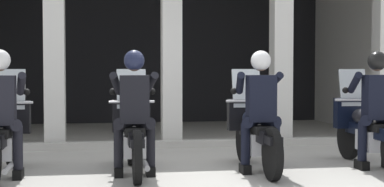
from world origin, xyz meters
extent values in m
plane|color=#A8A59E|center=(0.00, 3.00, 0.00)|extent=(80.00, 80.00, 0.00)
cube|color=black|center=(0.02, 7.00, 1.65)|extent=(9.17, 0.24, 3.30)
cube|color=silver|center=(4.50, 4.75, 1.65)|extent=(0.30, 4.89, 3.30)
cube|color=silver|center=(-2.02, 2.66, 1.43)|extent=(0.35, 0.36, 2.86)
cube|color=silver|center=(0.02, 2.66, 1.43)|extent=(0.35, 0.36, 2.86)
cube|color=silver|center=(2.06, 2.66, 1.43)|extent=(0.35, 0.36, 2.86)
cube|color=silver|center=(4.10, 2.66, 1.43)|extent=(0.35, 0.36, 2.86)
cube|color=#B7B5AD|center=(0.02, 2.16, 0.06)|extent=(8.77, 0.24, 0.12)
cylinder|color=black|center=(-2.43, 0.54, 0.32)|extent=(0.09, 0.64, 0.64)
cube|color=black|center=(-2.43, 0.54, 0.53)|extent=(0.14, 0.44, 0.08)
cube|color=silver|center=(-2.43, -0.21, 0.37)|extent=(0.28, 0.44, 0.28)
cube|color=black|center=(-2.43, -0.16, 0.50)|extent=(0.18, 1.24, 0.16)
ellipsoid|color=#1E2338|center=(-2.43, 0.06, 0.68)|extent=(0.26, 0.48, 0.22)
cube|color=black|center=(-2.43, -0.34, 0.57)|extent=(0.24, 0.52, 0.10)
cylinder|color=silver|center=(-2.43, 0.48, 0.56)|extent=(0.05, 0.24, 0.53)
cube|color=black|center=(-2.43, 0.42, 0.70)|extent=(0.52, 0.16, 0.44)
sphere|color=silver|center=(-2.43, 0.52, 0.72)|extent=(0.18, 0.18, 0.18)
cube|color=silver|center=(-2.43, 0.40, 1.07)|extent=(0.40, 0.14, 0.54)
cylinder|color=silver|center=(-2.43, 0.32, 0.90)|extent=(0.62, 0.04, 0.04)
cylinder|color=silver|center=(-2.31, -0.56, 0.18)|extent=(0.07, 0.55, 0.07)
cube|color=black|center=(-2.43, -0.36, 0.97)|extent=(0.36, 0.22, 0.60)
cube|color=#591414|center=(-2.43, -0.24, 0.99)|extent=(0.05, 0.02, 0.32)
sphere|color=#936B51|center=(-2.43, -0.34, 1.43)|extent=(0.21, 0.21, 0.21)
sphere|color=silver|center=(-2.43, -0.34, 1.46)|extent=(0.26, 0.26, 0.26)
cylinder|color=black|center=(-2.29, -0.34, 0.66)|extent=(0.26, 0.29, 0.17)
cylinder|color=black|center=(-2.23, -0.34, 0.39)|extent=(0.12, 0.12, 0.53)
cube|color=black|center=(-2.23, -0.33, 0.06)|extent=(0.11, 0.26, 0.12)
cylinder|color=black|center=(-2.21, -0.13, 1.16)|extent=(0.19, 0.48, 0.31)
sphere|color=black|center=(-2.17, 0.08, 1.05)|extent=(0.09, 0.09, 0.09)
cylinder|color=black|center=(-0.81, 0.50, 0.32)|extent=(0.09, 0.64, 0.64)
cylinder|color=black|center=(-0.81, -0.90, 0.32)|extent=(0.09, 0.64, 0.64)
cube|color=black|center=(-0.81, 0.50, 0.53)|extent=(0.14, 0.44, 0.08)
cube|color=silver|center=(-0.81, -0.25, 0.37)|extent=(0.28, 0.44, 0.28)
cube|color=black|center=(-0.81, -0.20, 0.50)|extent=(0.18, 1.24, 0.16)
ellipsoid|color=#1E2338|center=(-0.81, 0.02, 0.68)|extent=(0.26, 0.48, 0.22)
cube|color=black|center=(-0.81, -0.38, 0.57)|extent=(0.24, 0.52, 0.10)
cube|color=black|center=(-0.81, -0.84, 0.50)|extent=(0.16, 0.48, 0.10)
cylinder|color=silver|center=(-0.81, 0.44, 0.56)|extent=(0.05, 0.24, 0.53)
cube|color=black|center=(-0.81, 0.38, 0.70)|extent=(0.52, 0.16, 0.44)
sphere|color=silver|center=(-0.81, 0.48, 0.72)|extent=(0.18, 0.18, 0.18)
cube|color=silver|center=(-0.81, 0.36, 1.07)|extent=(0.40, 0.14, 0.54)
cylinder|color=silver|center=(-0.81, 0.28, 0.90)|extent=(0.62, 0.04, 0.04)
cylinder|color=silver|center=(-0.69, -0.60, 0.18)|extent=(0.07, 0.55, 0.07)
cube|color=black|center=(-0.81, -0.40, 0.97)|extent=(0.36, 0.22, 0.60)
cube|color=#14193F|center=(-0.81, -0.28, 0.99)|extent=(0.05, 0.02, 0.32)
sphere|color=#936B51|center=(-0.81, -0.38, 1.43)|extent=(0.21, 0.21, 0.21)
sphere|color=#191E38|center=(-0.81, -0.38, 1.46)|extent=(0.26, 0.26, 0.26)
cylinder|color=black|center=(-0.67, -0.38, 0.66)|extent=(0.26, 0.29, 0.17)
cylinder|color=black|center=(-0.61, -0.38, 0.39)|extent=(0.12, 0.12, 0.53)
cube|color=black|center=(-0.61, -0.37, 0.06)|extent=(0.11, 0.26, 0.12)
cylinder|color=black|center=(-0.95, -0.38, 0.66)|extent=(0.26, 0.29, 0.17)
cylinder|color=black|center=(-1.01, -0.38, 0.39)|extent=(0.12, 0.12, 0.53)
cube|color=black|center=(-1.01, -0.37, 0.06)|extent=(0.11, 0.26, 0.12)
cylinder|color=black|center=(-0.59, -0.17, 1.16)|extent=(0.19, 0.48, 0.31)
sphere|color=black|center=(-0.55, 0.04, 1.05)|extent=(0.09, 0.09, 0.09)
cylinder|color=black|center=(-1.03, -0.17, 1.16)|extent=(0.19, 0.48, 0.31)
sphere|color=black|center=(-1.07, 0.04, 1.05)|extent=(0.09, 0.09, 0.09)
cylinder|color=black|center=(0.81, 0.46, 0.32)|extent=(0.09, 0.64, 0.64)
cylinder|color=black|center=(0.81, -0.94, 0.32)|extent=(0.09, 0.64, 0.64)
cube|color=black|center=(0.81, 0.46, 0.53)|extent=(0.14, 0.44, 0.08)
cube|color=silver|center=(0.81, -0.29, 0.37)|extent=(0.28, 0.44, 0.28)
cube|color=black|center=(0.81, -0.24, 0.50)|extent=(0.18, 1.24, 0.16)
ellipsoid|color=#1E2338|center=(0.81, -0.02, 0.68)|extent=(0.26, 0.48, 0.22)
cube|color=black|center=(0.81, -0.42, 0.57)|extent=(0.24, 0.52, 0.10)
cube|color=black|center=(0.81, -0.88, 0.50)|extent=(0.16, 0.48, 0.10)
cylinder|color=silver|center=(0.81, 0.40, 0.56)|extent=(0.05, 0.24, 0.53)
cube|color=black|center=(0.81, 0.34, 0.70)|extent=(0.52, 0.16, 0.44)
sphere|color=silver|center=(0.81, 0.44, 0.72)|extent=(0.18, 0.18, 0.18)
cube|color=silver|center=(0.81, 0.32, 1.07)|extent=(0.40, 0.14, 0.54)
cylinder|color=silver|center=(0.81, 0.24, 0.90)|extent=(0.62, 0.04, 0.04)
cylinder|color=silver|center=(0.93, -0.64, 0.18)|extent=(0.07, 0.55, 0.07)
cube|color=black|center=(0.81, -0.44, 0.97)|extent=(0.36, 0.22, 0.60)
cube|color=#14193F|center=(0.81, -0.32, 0.99)|extent=(0.05, 0.02, 0.32)
sphere|color=tan|center=(0.81, -0.42, 1.43)|extent=(0.21, 0.21, 0.21)
sphere|color=silver|center=(0.81, -0.42, 1.46)|extent=(0.26, 0.26, 0.26)
cylinder|color=black|center=(0.95, -0.42, 0.66)|extent=(0.26, 0.29, 0.17)
cylinder|color=black|center=(1.01, -0.42, 0.39)|extent=(0.12, 0.12, 0.53)
cube|color=black|center=(1.01, -0.41, 0.06)|extent=(0.11, 0.26, 0.12)
cylinder|color=black|center=(0.67, -0.42, 0.66)|extent=(0.26, 0.29, 0.17)
cylinder|color=black|center=(0.61, -0.42, 0.39)|extent=(0.12, 0.12, 0.53)
cube|color=black|center=(0.61, -0.41, 0.06)|extent=(0.11, 0.26, 0.12)
cylinder|color=black|center=(1.03, -0.21, 1.16)|extent=(0.19, 0.48, 0.31)
sphere|color=black|center=(1.07, 0.00, 1.05)|extent=(0.09, 0.09, 0.09)
cylinder|color=black|center=(0.59, -0.21, 1.16)|extent=(0.19, 0.48, 0.31)
sphere|color=black|center=(0.55, 0.00, 1.05)|extent=(0.09, 0.09, 0.09)
cylinder|color=black|center=(2.43, 0.51, 0.32)|extent=(0.09, 0.64, 0.64)
cube|color=black|center=(2.43, 0.51, 0.53)|extent=(0.14, 0.44, 0.08)
cube|color=silver|center=(2.43, -0.24, 0.37)|extent=(0.28, 0.44, 0.28)
cube|color=black|center=(2.43, -0.19, 0.50)|extent=(0.18, 1.24, 0.16)
ellipsoid|color=black|center=(2.43, 0.03, 0.68)|extent=(0.26, 0.48, 0.22)
cube|color=black|center=(2.43, -0.37, 0.57)|extent=(0.24, 0.52, 0.10)
cylinder|color=silver|center=(2.43, 0.45, 0.56)|extent=(0.05, 0.24, 0.53)
cube|color=black|center=(2.43, 0.39, 0.70)|extent=(0.52, 0.16, 0.44)
sphere|color=silver|center=(2.43, 0.49, 0.72)|extent=(0.18, 0.18, 0.18)
cube|color=silver|center=(2.43, 0.37, 1.07)|extent=(0.40, 0.14, 0.54)
cylinder|color=silver|center=(2.43, 0.29, 0.90)|extent=(0.62, 0.04, 0.04)
cube|color=black|center=(2.43, -0.39, 0.97)|extent=(0.36, 0.22, 0.60)
cube|color=#591414|center=(2.43, -0.27, 0.99)|extent=(0.05, 0.02, 0.32)
sphere|color=tan|center=(2.43, -0.37, 1.43)|extent=(0.21, 0.21, 0.21)
sphere|color=black|center=(2.43, -0.37, 1.46)|extent=(0.26, 0.26, 0.26)
cylinder|color=black|center=(2.29, -0.37, 0.66)|extent=(0.26, 0.29, 0.17)
cylinder|color=black|center=(2.23, -0.37, 0.39)|extent=(0.12, 0.12, 0.53)
cube|color=black|center=(2.23, -0.36, 0.06)|extent=(0.11, 0.26, 0.12)
sphere|color=black|center=(2.69, 0.05, 1.05)|extent=(0.09, 0.09, 0.09)
cylinder|color=black|center=(2.21, -0.16, 1.16)|extent=(0.19, 0.48, 0.31)
sphere|color=black|center=(2.17, 0.05, 1.05)|extent=(0.09, 0.09, 0.09)
camera|label=1|loc=(-1.21, -7.53, 1.35)|focal=53.48mm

